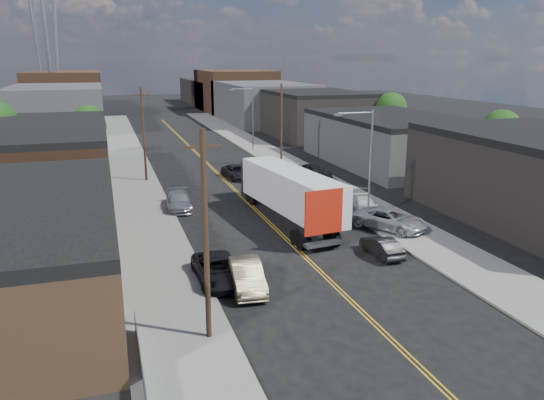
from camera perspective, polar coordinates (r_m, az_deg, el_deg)
ground at (r=74.58m, az=-7.99°, el=4.90°), size 260.00×260.00×0.00m
centerline at (r=60.11m, az=-5.52°, el=2.55°), size 0.32×120.00×0.01m
sidewalk_left at (r=58.91m, az=-14.59°, el=1.95°), size 5.00×140.00×0.15m
sidewalk_right at (r=62.72m, az=3.00°, el=3.19°), size 5.00×140.00×0.15m
warehouse_tan at (r=32.58m, az=-27.01°, el=-4.73°), size 12.00×22.00×5.60m
warehouse_brown at (r=57.53m, az=-23.23°, el=4.19°), size 12.00×26.00×6.60m
industrial_right_b at (r=68.42m, az=12.64°, el=6.37°), size 14.00×24.00×6.10m
industrial_right_c at (r=91.55m, az=4.44°, el=9.25°), size 14.00×22.00×7.60m
skyline_left_a at (r=108.08m, az=-22.02°, el=9.21°), size 16.00×30.00×8.00m
skyline_right_a at (r=112.51m, az=-0.97°, el=10.46°), size 16.00×30.00×8.00m
skyline_left_b at (r=132.90m, az=-21.36°, el=10.59°), size 16.00×26.00×10.00m
skyline_right_b at (r=136.52m, az=-4.06°, el=11.64°), size 16.00×26.00×10.00m
skyline_left_c at (r=152.92m, az=-20.90°, el=10.51°), size 16.00×40.00×7.00m
skyline_right_c at (r=156.08m, az=-5.82°, el=11.47°), size 16.00×40.00×7.00m
streetlight_near at (r=43.02m, az=10.10°, el=4.65°), size 3.39×0.25×9.00m
streetlight_far at (r=75.47m, az=-2.38°, el=9.23°), size 3.39×0.25×9.00m
utility_pole_left_near at (r=24.07m, az=-7.14°, el=-3.88°), size 1.60×0.26×10.00m
utility_pole_left_far at (r=58.09m, az=-13.63°, el=6.92°), size 1.60×0.26×10.00m
utility_pole_right at (r=64.26m, az=1.01°, el=8.07°), size 1.60×0.26×10.00m
tree_left_far at (r=74.92m, az=-19.04°, el=7.81°), size 4.35×4.20×6.97m
tree_right_near at (r=64.78m, az=23.44°, el=6.66°), size 4.60×4.48×7.44m
tree_right_far at (r=84.22m, az=12.73°, el=9.38°), size 4.85×4.76×7.91m
semi_truck at (r=43.42m, az=1.28°, el=1.18°), size 4.46×17.11×4.41m
car_left_b at (r=30.74m, az=-2.76°, el=-8.14°), size 2.22×5.07×1.62m
car_left_c at (r=31.87m, az=-5.86°, el=-7.47°), size 2.53×5.38×1.49m
car_left_d at (r=47.28m, az=-10.00°, el=-0.11°), size 2.54×5.33×1.50m
car_right_oncoming at (r=36.47m, az=11.72°, el=-4.93°), size 1.40×3.95×1.30m
car_right_lot_a at (r=41.65m, az=12.56°, el=-2.02°), size 5.26×6.30×1.60m
car_right_lot_b at (r=45.15m, az=9.94°, el=-0.72°), size 2.94×4.98×1.35m
car_right_lot_c at (r=58.22m, az=4.56°, el=3.11°), size 3.24×5.02×1.59m
car_ahead_truck at (r=58.87m, az=-3.78°, el=3.02°), size 2.88×5.28×1.40m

